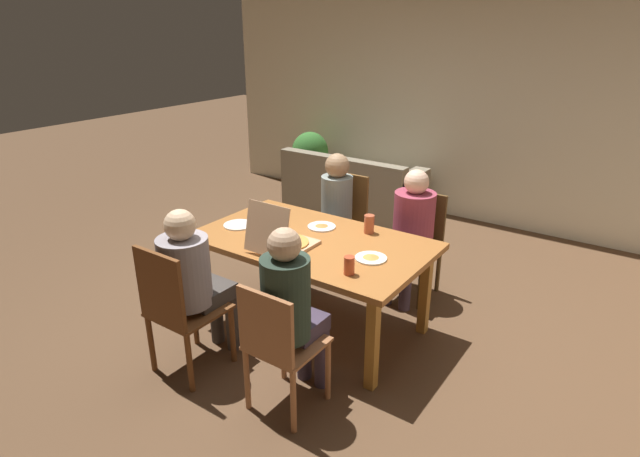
% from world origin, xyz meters
% --- Properties ---
extents(ground_plane, '(20.00, 20.00, 0.00)m').
position_xyz_m(ground_plane, '(0.00, 0.00, 0.00)').
color(ground_plane, brown).
extents(back_wall, '(6.92, 0.12, 2.74)m').
position_xyz_m(back_wall, '(0.00, 3.14, 1.37)').
color(back_wall, beige).
rests_on(back_wall, ground).
extents(dining_table, '(1.78, 1.06, 0.76)m').
position_xyz_m(dining_table, '(0.00, 0.00, 0.68)').
color(dining_table, '#A2612C').
rests_on(dining_table, ground).
extents(chair_0, '(0.45, 0.45, 0.94)m').
position_xyz_m(chair_0, '(-0.38, 1.02, 0.52)').
color(chair_0, brown).
rests_on(chair_0, ground).
extents(person_0, '(0.30, 0.50, 1.18)m').
position_xyz_m(person_0, '(-0.38, 0.87, 0.70)').
color(person_0, '#3B4247').
rests_on(person_0, ground).
extents(chair_1, '(0.45, 0.46, 0.97)m').
position_xyz_m(chair_1, '(-0.38, -1.03, 0.53)').
color(chair_1, brown).
rests_on(chair_1, ground).
extents(person_1, '(0.34, 0.54, 1.19)m').
position_xyz_m(person_1, '(-0.38, -0.87, 0.70)').
color(person_1, '#403A36').
rests_on(person_1, ground).
extents(chair_2, '(0.42, 0.42, 0.89)m').
position_xyz_m(chair_2, '(0.42, -0.94, 0.51)').
color(chair_2, '#9B613B').
rests_on(chair_2, ground).
extents(person_2, '(0.30, 0.47, 1.23)m').
position_xyz_m(person_2, '(0.42, -0.80, 0.71)').
color(person_2, '#3F3446').
rests_on(person_2, ground).
extents(chair_3, '(0.43, 0.44, 0.91)m').
position_xyz_m(chair_3, '(0.42, 1.01, 0.51)').
color(chair_3, brown).
rests_on(chair_3, ground).
extents(person_3, '(0.35, 0.50, 1.16)m').
position_xyz_m(person_3, '(0.42, 0.87, 0.69)').
color(person_3, '#433648').
rests_on(person_3, ground).
extents(pizza_box_0, '(0.37, 0.45, 0.38)m').
position_xyz_m(pizza_box_0, '(-0.08, -0.25, 0.81)').
color(pizza_box_0, tan).
rests_on(pizza_box_0, dining_table).
extents(plate_0, '(0.24, 0.24, 0.01)m').
position_xyz_m(plate_0, '(-0.66, -0.12, 0.76)').
color(plate_0, white).
rests_on(plate_0, dining_table).
extents(plate_1, '(0.23, 0.23, 0.03)m').
position_xyz_m(plate_1, '(0.54, -0.05, 0.77)').
color(plate_1, white).
rests_on(plate_1, dining_table).
extents(plate_2, '(0.23, 0.23, 0.03)m').
position_xyz_m(plate_2, '(-0.08, 0.24, 0.76)').
color(plate_2, white).
rests_on(plate_2, dining_table).
extents(drinking_glass_0, '(0.07, 0.07, 0.13)m').
position_xyz_m(drinking_glass_0, '(0.54, -0.34, 0.82)').
color(drinking_glass_0, '#BB482B').
rests_on(drinking_glass_0, dining_table).
extents(drinking_glass_1, '(0.08, 0.08, 0.15)m').
position_xyz_m(drinking_glass_1, '(0.29, 0.36, 0.83)').
color(drinking_glass_1, '#B25235').
rests_on(drinking_glass_1, dining_table).
extents(couch, '(1.73, 0.81, 0.78)m').
position_xyz_m(couch, '(-1.14, 2.45, 0.29)').
color(couch, gray).
rests_on(couch, ground).
extents(potted_plant, '(0.50, 0.50, 0.92)m').
position_xyz_m(potted_plant, '(-1.93, 2.63, 0.53)').
color(potted_plant, '#BB6852').
rests_on(potted_plant, ground).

